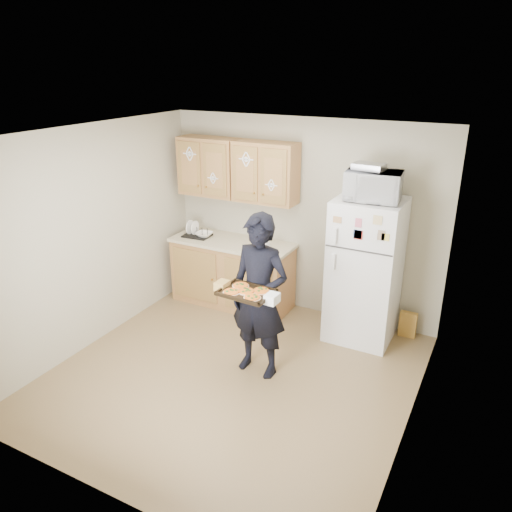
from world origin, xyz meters
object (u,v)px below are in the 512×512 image
at_px(refrigerator, 365,271).
at_px(microwave, 373,186).
at_px(person, 259,297).
at_px(dish_rack, 197,231).
at_px(baking_tray, 246,293).

distance_m(refrigerator, microwave, 1.01).
height_order(person, microwave, microwave).
height_order(refrigerator, microwave, microwave).
bearing_deg(dish_rack, baking_tray, -43.70).
relative_size(person, baking_tray, 3.51).
relative_size(refrigerator, dish_rack, 4.83).
distance_m(baking_tray, microwave, 1.83).
bearing_deg(refrigerator, baking_tray, -115.98).
bearing_deg(person, microwave, 59.25).
height_order(refrigerator, dish_rack, refrigerator).
bearing_deg(microwave, person, -129.87).
height_order(baking_tray, dish_rack, baking_tray).
relative_size(microwave, dish_rack, 1.66).
xyz_separation_m(baking_tray, microwave, (0.76, 1.46, 0.81)).
relative_size(baking_tray, microwave, 0.85).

